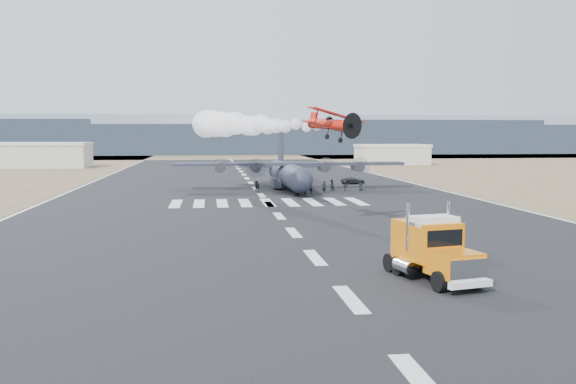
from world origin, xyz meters
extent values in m
plane|color=black|center=(0.00, 0.00, 0.00)|extent=(500.00, 500.00, 0.00)
cube|color=brown|center=(0.00, 230.00, 0.00)|extent=(500.00, 80.00, 0.00)
cube|color=gray|center=(-65.00, 260.00, 8.50)|extent=(150.00, 50.00, 17.00)
cube|color=gray|center=(0.00, 260.00, 6.50)|extent=(150.00, 50.00, 13.00)
cube|color=gray|center=(65.00, 260.00, 7.50)|extent=(150.00, 50.00, 15.00)
cube|color=gray|center=(130.00, 260.00, 8.50)|extent=(150.00, 50.00, 17.00)
cube|color=#AFAD9C|center=(-52.00, 145.00, 3.00)|extent=(24.00, 14.00, 6.00)
cube|color=beige|center=(-52.00, 145.00, 6.30)|extent=(24.50, 14.50, 0.80)
cube|color=#AFAD9C|center=(46.00, 150.00, 2.60)|extent=(20.00, 12.00, 5.20)
cube|color=beige|center=(46.00, 150.00, 5.50)|extent=(20.50, 12.50, 0.80)
cube|color=black|center=(5.84, 4.90, 0.61)|extent=(2.88, 7.68, 0.28)
cube|color=orange|center=(6.58, 1.63, 1.51)|extent=(3.10, 3.18, 1.45)
cube|color=silver|center=(6.89, 0.27, 1.40)|extent=(2.44, 0.71, 1.23)
cube|color=white|center=(6.94, 0.05, 0.61)|extent=(2.80, 0.94, 0.39)
cube|color=orange|center=(6.13, 3.59, 2.46)|extent=(3.17, 2.58, 2.46)
cube|color=black|center=(6.34, 2.66, 2.85)|extent=(2.43, 0.67, 1.01)
cube|color=white|center=(6.06, 3.92, 3.74)|extent=(3.12, 2.36, 0.56)
cube|color=orange|center=(5.69, 5.55, 2.12)|extent=(3.22, 2.80, 2.91)
cylinder|color=black|center=(5.42, 0.91, 0.61)|extent=(0.71, 1.30, 1.23)
cylinder|color=black|center=(7.93, 1.48, 0.61)|extent=(0.71, 1.30, 1.23)
cylinder|color=black|center=(4.39, 5.49, 0.61)|extent=(0.71, 1.30, 1.23)
cylinder|color=black|center=(6.89, 6.05, 0.61)|extent=(0.71, 1.30, 1.23)
cylinder|color=black|center=(4.14, 6.58, 0.61)|extent=(0.71, 1.30, 1.23)
cylinder|color=black|center=(6.65, 7.14, 0.61)|extent=(0.71, 1.30, 1.23)
cylinder|color=red|center=(4.03, 27.44, 10.00)|extent=(2.52, 5.65, 1.01)
sphere|color=black|center=(3.97, 27.66, 10.39)|extent=(0.78, 0.78, 0.78)
cylinder|color=black|center=(4.77, 24.86, 10.00)|extent=(1.26, 0.95, 1.12)
cylinder|color=black|center=(4.88, 24.49, 10.00)|extent=(2.37, 0.71, 2.46)
cube|color=red|center=(4.15, 27.01, 9.61)|extent=(6.65, 2.90, 1.45)
cube|color=red|center=(4.25, 26.69, 10.95)|extent=(6.86, 2.96, 1.49)
cube|color=red|center=(3.32, 29.91, 10.56)|extent=(0.39, 1.00, 1.12)
cube|color=red|center=(3.32, 29.91, 10.00)|extent=(2.37, 1.37, 0.09)
cylinder|color=black|center=(3.42, 26.34, 8.66)|extent=(0.27, 0.51, 0.49)
cylinder|color=black|center=(5.14, 26.83, 8.66)|extent=(0.27, 0.51, 0.49)
sphere|color=white|center=(3.25, 30.13, 10.00)|extent=(0.78, 0.78, 0.78)
sphere|color=white|center=(2.51, 32.71, 10.04)|extent=(1.02, 1.02, 1.02)
sphere|color=white|center=(1.77, 35.28, 10.07)|extent=(1.26, 1.26, 1.26)
sphere|color=white|center=(1.02, 37.86, 10.10)|extent=(1.50, 1.50, 1.50)
sphere|color=white|center=(0.28, 40.44, 10.14)|extent=(1.74, 1.74, 1.74)
sphere|color=white|center=(-0.47, 43.02, 10.17)|extent=(1.98, 1.98, 1.98)
sphere|color=white|center=(-1.21, 45.60, 10.20)|extent=(2.21, 2.21, 2.21)
sphere|color=white|center=(-1.95, 48.18, 10.24)|extent=(2.45, 2.45, 2.45)
sphere|color=white|center=(-2.70, 50.75, 10.27)|extent=(2.69, 2.69, 2.69)
sphere|color=white|center=(-3.44, 53.33, 10.30)|extent=(2.93, 2.93, 2.93)
sphere|color=white|center=(-4.19, 55.91, 10.34)|extent=(3.17, 3.17, 3.17)
sphere|color=white|center=(-4.93, 58.49, 10.37)|extent=(3.41, 3.41, 3.41)
sphere|color=white|center=(-5.67, 61.07, 10.40)|extent=(3.64, 3.64, 3.64)
sphere|color=white|center=(-6.42, 63.64, 10.44)|extent=(3.88, 3.88, 3.88)
sphere|color=white|center=(-7.16, 66.22, 10.47)|extent=(4.12, 4.12, 4.12)
sphere|color=white|center=(-7.91, 68.80, 10.51)|extent=(4.36, 4.36, 4.36)
cylinder|color=#212432|center=(5.31, 69.95, 2.42)|extent=(3.80, 26.10, 3.73)
sphere|color=#212432|center=(5.35, 56.90, 2.42)|extent=(3.73, 3.73, 3.73)
cone|color=#212432|center=(5.27, 82.99, 2.42)|extent=(3.74, 5.60, 3.73)
cube|color=#212432|center=(5.31, 69.02, 4.19)|extent=(37.28, 4.02, 0.47)
cylinder|color=#212432|center=(-5.87, 68.52, 3.73)|extent=(1.69, 3.55, 1.68)
cylinder|color=#3F3F44|center=(-5.86, 66.65, 3.73)|extent=(3.17, 0.06, 3.17)
cylinder|color=#212432|center=(-0.28, 68.53, 3.73)|extent=(1.69, 3.55, 1.68)
cylinder|color=#3F3F44|center=(-0.27, 66.67, 3.73)|extent=(3.17, 0.06, 3.17)
cylinder|color=#212432|center=(10.90, 68.57, 3.73)|extent=(1.69, 3.55, 1.68)
cylinder|color=#3F3F44|center=(10.91, 66.70, 3.73)|extent=(3.17, 0.06, 3.17)
cylinder|color=#212432|center=(16.49, 68.58, 3.73)|extent=(1.69, 3.55, 1.68)
cylinder|color=#3F3F44|center=(16.50, 66.72, 3.73)|extent=(3.17, 0.06, 3.17)
cube|color=#212432|center=(5.28, 81.13, 7.08)|extent=(0.57, 4.19, 7.45)
cube|color=#212432|center=(5.27, 81.59, 3.17)|extent=(13.05, 2.83, 0.33)
cube|color=#212432|center=(3.26, 70.87, 1.02)|extent=(1.13, 5.59, 1.49)
cylinder|color=black|center=(3.26, 70.87, 0.51)|extent=(0.47, 1.03, 1.02)
cube|color=#212432|center=(7.36, 70.89, 1.02)|extent=(1.13, 5.59, 1.49)
cylinder|color=black|center=(7.36, 70.89, 0.51)|extent=(0.47, 1.03, 1.02)
cylinder|color=black|center=(5.34, 59.70, 0.42)|extent=(0.38, 0.84, 0.84)
imported|color=black|center=(18.25, 79.39, 0.60)|extent=(4.64, 2.83, 1.20)
imported|color=black|center=(9.80, 62.27, 0.92)|extent=(0.78, 0.70, 1.84)
imported|color=black|center=(11.57, 65.39, 0.94)|extent=(1.07, 0.95, 1.88)
imported|color=black|center=(13.74, 65.38, 0.82)|extent=(1.17, 0.84, 1.65)
imported|color=black|center=(-0.17, 63.52, 0.78)|extent=(0.71, 1.00, 1.55)
imported|color=black|center=(16.46, 65.97, 0.88)|extent=(0.81, 0.99, 1.76)
imported|color=black|center=(-0.20, 67.29, 0.81)|extent=(1.01, 1.58, 1.63)
imported|color=black|center=(7.72, 62.03, 0.80)|extent=(0.73, 0.75, 1.60)
imported|color=black|center=(6.77, 61.11, 0.88)|extent=(0.64, 0.92, 1.76)
camera|label=1|loc=(-7.70, -34.02, 9.13)|focal=40.00mm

